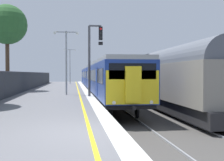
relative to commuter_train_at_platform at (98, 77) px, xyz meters
name	(u,v)px	position (x,y,z in m)	size (l,w,h in m)	color
ground	(188,149)	(0.54, -26.43, -1.88)	(17.40, 110.00, 1.21)	slate
commuter_train_at_platform	(98,77)	(0.00, 0.00, 0.00)	(2.83, 41.73, 3.81)	navy
freight_train_adjacent_track	(125,76)	(4.00, 4.31, 0.16)	(2.60, 54.95, 4.45)	#232326
signal_gantry	(93,52)	(-1.48, -12.87, 2.05)	(1.10, 0.24, 5.33)	#47474C
platform_lamp_mid	(66,57)	(-3.50, -10.81, 1.81)	(2.00, 0.20, 5.15)	#93999E
platform_lamp_far	(70,63)	(-3.50, 15.17, 2.14)	(2.00, 0.20, 5.80)	#93999E
background_tree_left	(8,26)	(-9.45, -3.95, 5.23)	(4.00, 4.00, 8.65)	#473323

